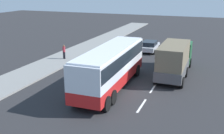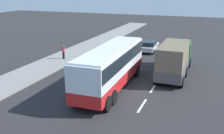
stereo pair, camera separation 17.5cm
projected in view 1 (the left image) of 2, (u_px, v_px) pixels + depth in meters
name	position (u px, v px, depth m)	size (l,w,h in m)	color
ground_plane	(123.00, 87.00, 22.77)	(120.00, 120.00, 0.00)	#28282B
sidewalk_curb	(30.00, 73.00, 26.14)	(80.00, 4.00, 0.15)	gray
lane_centreline	(158.00, 82.00, 24.05)	(34.81, 0.16, 0.01)	white
coach_bus	(111.00, 63.00, 21.95)	(10.89, 2.95, 3.50)	red
cargo_truck	(175.00, 58.00, 25.24)	(8.32, 2.53, 3.27)	#19592D
car_silver_hatch	(150.00, 46.00, 35.01)	(4.25, 1.98, 1.43)	silver
car_red_compact	(119.00, 49.00, 33.06)	(4.16, 2.06, 1.47)	#B21919
pedestrian_near_curb	(64.00, 51.00, 30.88)	(0.32, 0.32, 1.66)	black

